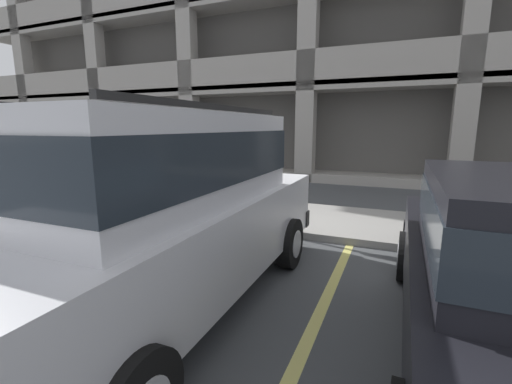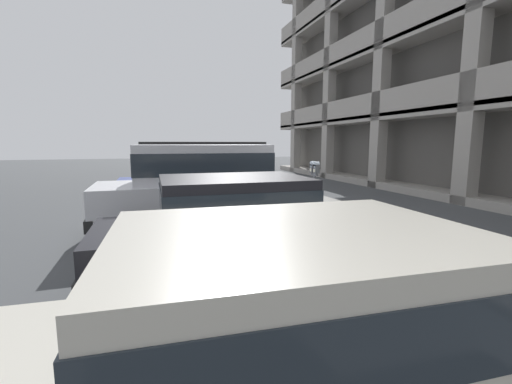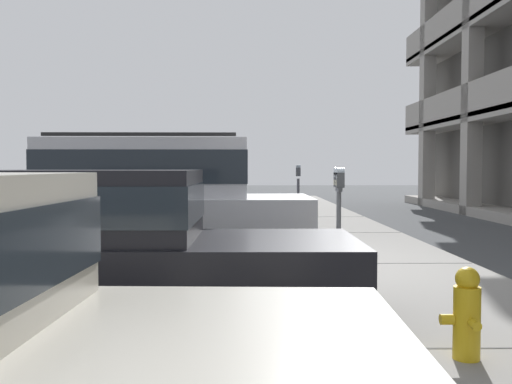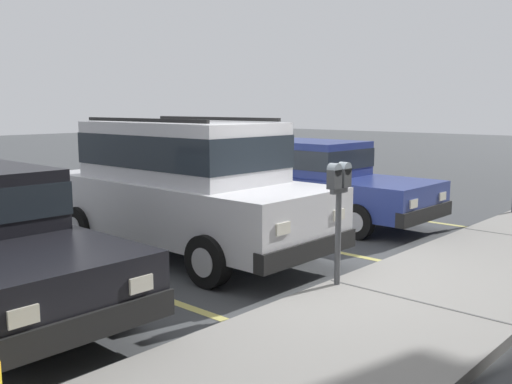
{
  "view_description": "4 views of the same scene",
  "coord_description": "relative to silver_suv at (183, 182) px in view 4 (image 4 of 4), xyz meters",
  "views": [
    {
      "loc": [
        2.19,
        -5.12,
        1.85
      ],
      "look_at": [
        0.3,
        -0.62,
        0.91
      ],
      "focal_mm": 24.0,
      "sensor_mm": 36.0,
      "label": 1
    },
    {
      "loc": [
        7.8,
        -3.58,
        2.01
      ],
      "look_at": [
        -0.21,
        -1.1,
        0.81
      ],
      "focal_mm": 24.0,
      "sensor_mm": 36.0,
      "label": 2
    },
    {
      "loc": [
        8.46,
        -1.0,
        1.57
      ],
      "look_at": [
        -0.25,
        -0.87,
        1.18
      ],
      "focal_mm": 40.0,
      "sensor_mm": 36.0,
      "label": 3
    },
    {
      "loc": [
        5.52,
        4.01,
        2.19
      ],
      "look_at": [
        0.23,
        -0.8,
        1.12
      ],
      "focal_mm": 40.0,
      "sensor_mm": 36.0,
      "label": 4
    }
  ],
  "objects": [
    {
      "name": "ground_plane",
      "position": [
        -0.03,
        2.44,
        -1.14
      ],
      "size": [
        80.0,
        80.0,
        0.1
      ],
      "color": "#444749"
    },
    {
      "name": "sidewalk",
      "position": [
        -0.03,
        3.74,
        -1.03
      ],
      "size": [
        40.0,
        2.2,
        0.12
      ],
      "color": "gray",
      "rests_on": "ground_plane"
    },
    {
      "name": "parking_stall_lines",
      "position": [
        1.53,
        1.04,
        -1.08
      ],
      "size": [
        12.6,
        4.8,
        0.01
      ],
      "color": "#DBD16B",
      "rests_on": "ground_plane"
    },
    {
      "name": "silver_suv",
      "position": [
        0.0,
        0.0,
        0.0
      ],
      "size": [
        2.04,
        4.79,
        2.03
      ],
      "rotation": [
        0.0,
        0.0,
        0.01
      ],
      "color": "silver",
      "rests_on": "ground_plane"
    },
    {
      "name": "red_sedan",
      "position": [
        -3.37,
        -0.03,
        -0.27
      ],
      "size": [
        1.86,
        4.49,
        1.54
      ],
      "rotation": [
        0.0,
        0.0,
        -0.01
      ],
      "color": "navy",
      "rests_on": "ground_plane"
    },
    {
      "name": "parking_meter_near",
      "position": [
        0.04,
        2.79,
        0.11
      ],
      "size": [
        0.35,
        0.12,
        1.44
      ],
      "color": "#595B60",
      "rests_on": "sidewalk"
    }
  ]
}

